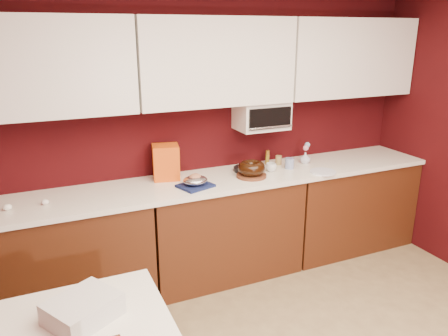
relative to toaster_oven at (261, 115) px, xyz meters
name	(u,v)px	position (x,y,z in m)	size (l,w,h in m)	color
wall_back	(208,130)	(-0.45, 0.15, -0.12)	(4.00, 0.02, 2.50)	#350709
base_cabinet_left	(62,259)	(-1.78, -0.17, -0.95)	(1.31, 0.58, 0.86)	#46200E
base_cabinet_center	(223,228)	(-0.45, -0.17, -0.95)	(1.31, 0.58, 0.86)	#46200E
base_cabinet_right	(345,205)	(0.88, -0.17, -0.95)	(1.31, 0.58, 0.86)	#46200E
countertop	(222,180)	(-0.45, -0.17, -0.49)	(4.00, 0.62, 0.04)	white
upper_cabinet_left	(38,67)	(-1.78, -0.02, 0.48)	(1.31, 0.33, 0.70)	white
upper_cabinet_center	(215,62)	(-0.45, -0.02, 0.48)	(1.31, 0.33, 0.70)	white
upper_cabinet_right	(347,58)	(0.88, -0.02, 0.48)	(1.31, 0.33, 0.70)	white
toaster_oven	(261,115)	(0.00, 0.00, 0.00)	(0.45, 0.30, 0.25)	white
toaster_oven_door	(270,118)	(0.00, -0.16, 0.00)	(0.40, 0.02, 0.18)	black
toaster_oven_handle	(271,127)	(0.00, -0.18, -0.07)	(0.02, 0.02, 0.42)	silver
cake_base	(251,176)	(-0.21, -0.24, -0.46)	(0.26, 0.26, 0.02)	brown
bundt_cake	(252,168)	(-0.21, -0.24, -0.40)	(0.23, 0.23, 0.09)	black
navy_towel	(195,186)	(-0.74, -0.28, -0.47)	(0.25, 0.21, 0.02)	#131C47
foil_ham_nest	(195,180)	(-0.74, -0.28, -0.42)	(0.20, 0.17, 0.07)	silver
roasted_ham	(195,177)	(-0.74, -0.28, -0.40)	(0.10, 0.08, 0.06)	#B67453
pandoro_box	(166,162)	(-0.89, 0.01, -0.33)	(0.21, 0.19, 0.29)	red
dark_pan	(245,169)	(-0.19, -0.07, -0.46)	(0.20, 0.20, 0.04)	black
coffee_mug	(271,167)	(0.01, -0.18, -0.43)	(0.08, 0.08, 0.09)	silver
blue_jar	(289,163)	(0.21, -0.17, -0.43)	(0.08, 0.08, 0.10)	navy
flower_vase	(305,157)	(0.43, -0.09, -0.42)	(0.08, 0.08, 0.12)	silver
flower_pink	(306,148)	(0.43, -0.09, -0.33)	(0.05, 0.05, 0.05)	pink
flower_blue	(307,145)	(0.46, -0.07, -0.30)	(0.05, 0.05, 0.05)	#7B9FC6
china_plate	(323,172)	(0.42, -0.39, -0.47)	(0.23, 0.23, 0.01)	white
amber_bottle	(267,160)	(0.08, 0.01, -0.43)	(0.03, 0.03, 0.09)	#7B6316
paper_cup	(278,160)	(0.18, -0.03, -0.43)	(0.06, 0.06, 0.09)	olive
egg_left	(7,207)	(-2.09, -0.21, -0.45)	(0.06, 0.05, 0.05)	white
egg_right	(45,202)	(-1.85, -0.20, -0.45)	(0.05, 0.04, 0.04)	white
newspaper_stack	(83,309)	(-1.75, -1.44, -0.57)	(0.32, 0.26, 0.11)	silver
amber_bottle_tall	(268,157)	(0.11, 0.06, -0.41)	(0.04, 0.04, 0.12)	brown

